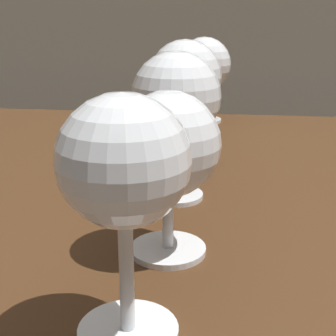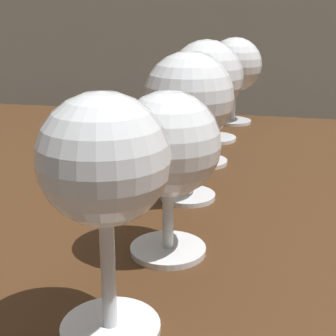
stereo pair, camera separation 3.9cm
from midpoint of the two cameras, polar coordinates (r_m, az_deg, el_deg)
name	(u,v)px [view 2 (the right image)]	position (r m, az deg, el deg)	size (l,w,h in m)	color
dining_table	(183,255)	(0.60, 3.65, -9.98)	(1.42, 0.80, 0.73)	#472B16
wine_glass_white	(104,167)	(0.28, -3.40, 0.02)	(0.08, 0.08, 0.15)	white
wine_glass_empty	(168,148)	(0.39, 2.90, 2.22)	(0.08, 0.08, 0.13)	white
wine_glass_port	(189,100)	(0.50, 4.65, 7.73)	(0.09, 0.09, 0.15)	white
wine_glass_rose	(206,79)	(0.62, 6.23, 10.03)	(0.09, 0.09, 0.16)	white
wine_glass_cabernet	(216,78)	(0.75, 7.08, 10.13)	(0.08, 0.08, 0.14)	white
wine_glass_amber	(235,66)	(0.87, 8.95, 11.43)	(0.09, 0.09, 0.15)	white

